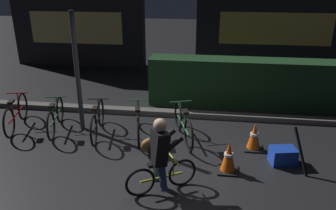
{
  "coord_description": "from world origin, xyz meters",
  "views": [
    {
      "loc": [
        1.01,
        -5.24,
        3.23
      ],
      "look_at": [
        0.2,
        0.6,
        0.9
      ],
      "focal_mm": 36.1,
      "sensor_mm": 36.0,
      "label": 1
    }
  ],
  "objects_px": {
    "parked_bike_left_mid": "(55,117)",
    "closed_umbrella": "(301,151)",
    "parked_bike_center_right": "(138,121)",
    "traffic_cone_near": "(229,157)",
    "traffic_cone_far": "(254,137)",
    "parked_bike_right_mid": "(183,124)",
    "parked_bike_center_left": "(97,120)",
    "blue_crate": "(283,156)",
    "cyclist": "(159,155)",
    "street_post": "(77,73)",
    "parked_bike_leftmost": "(16,114)"
  },
  "relations": [
    {
      "from": "parked_bike_left_mid",
      "to": "blue_crate",
      "type": "relative_size",
      "value": 3.36
    },
    {
      "from": "parked_bike_left_mid",
      "to": "closed_umbrella",
      "type": "xyz_separation_m",
      "value": [
        4.86,
        -0.98,
        0.08
      ]
    },
    {
      "from": "street_post",
      "to": "parked_bike_center_left",
      "type": "height_order",
      "value": "street_post"
    },
    {
      "from": "closed_umbrella",
      "to": "parked_bike_leftmost",
      "type": "bearing_deg",
      "value": 38.98
    },
    {
      "from": "parked_bike_right_mid",
      "to": "traffic_cone_far",
      "type": "distance_m",
      "value": 1.42
    },
    {
      "from": "parked_bike_center_left",
      "to": "traffic_cone_near",
      "type": "distance_m",
      "value": 2.89
    },
    {
      "from": "parked_bike_center_right",
      "to": "traffic_cone_far",
      "type": "xyz_separation_m",
      "value": [
        2.34,
        -0.25,
        -0.07
      ]
    },
    {
      "from": "parked_bike_right_mid",
      "to": "cyclist",
      "type": "distance_m",
      "value": 1.82
    },
    {
      "from": "parked_bike_right_mid",
      "to": "blue_crate",
      "type": "distance_m",
      "value": 2.0
    },
    {
      "from": "street_post",
      "to": "traffic_cone_far",
      "type": "relative_size",
      "value": 4.65
    },
    {
      "from": "parked_bike_right_mid",
      "to": "closed_umbrella",
      "type": "relative_size",
      "value": 1.83
    },
    {
      "from": "parked_bike_center_left",
      "to": "parked_bike_left_mid",
      "type": "bearing_deg",
      "value": 75.83
    },
    {
      "from": "traffic_cone_near",
      "to": "closed_umbrella",
      "type": "distance_m",
      "value": 1.22
    },
    {
      "from": "traffic_cone_far",
      "to": "traffic_cone_near",
      "type": "bearing_deg",
      "value": -120.61
    },
    {
      "from": "parked_bike_left_mid",
      "to": "parked_bike_center_right",
      "type": "xyz_separation_m",
      "value": [
        1.83,
        -0.02,
        0.01
      ]
    },
    {
      "from": "blue_crate",
      "to": "closed_umbrella",
      "type": "height_order",
      "value": "closed_umbrella"
    },
    {
      "from": "parked_bike_leftmost",
      "to": "traffic_cone_far",
      "type": "distance_m",
      "value": 5.1
    },
    {
      "from": "closed_umbrella",
      "to": "parked_bike_center_right",
      "type": "bearing_deg",
      "value": 31.12
    },
    {
      "from": "cyclist",
      "to": "closed_umbrella",
      "type": "bearing_deg",
      "value": -10.22
    },
    {
      "from": "traffic_cone_near",
      "to": "blue_crate",
      "type": "bearing_deg",
      "value": 22.1
    },
    {
      "from": "street_post",
      "to": "parked_bike_leftmost",
      "type": "height_order",
      "value": "street_post"
    },
    {
      "from": "parked_bike_center_right",
      "to": "parked_bike_right_mid",
      "type": "relative_size",
      "value": 1.0
    },
    {
      "from": "parked_bike_center_right",
      "to": "traffic_cone_near",
      "type": "relative_size",
      "value": 2.73
    },
    {
      "from": "parked_bike_left_mid",
      "to": "parked_bike_right_mid",
      "type": "distance_m",
      "value": 2.77
    },
    {
      "from": "parked_bike_center_right",
      "to": "closed_umbrella",
      "type": "height_order",
      "value": "closed_umbrella"
    },
    {
      "from": "blue_crate",
      "to": "traffic_cone_far",
      "type": "bearing_deg",
      "value": 135.0
    },
    {
      "from": "parked_bike_center_left",
      "to": "blue_crate",
      "type": "bearing_deg",
      "value": -109.94
    },
    {
      "from": "parked_bike_left_mid",
      "to": "parked_bike_center_left",
      "type": "distance_m",
      "value": 0.97
    },
    {
      "from": "traffic_cone_far",
      "to": "parked_bike_right_mid",
      "type": "bearing_deg",
      "value": 171.18
    },
    {
      "from": "street_post",
      "to": "traffic_cone_near",
      "type": "distance_m",
      "value": 3.54
    },
    {
      "from": "street_post",
      "to": "parked_bike_center_right",
      "type": "height_order",
      "value": "street_post"
    },
    {
      "from": "parked_bike_left_mid",
      "to": "street_post",
      "type": "bearing_deg",
      "value": -85.61
    },
    {
      "from": "blue_crate",
      "to": "cyclist",
      "type": "height_order",
      "value": "cyclist"
    },
    {
      "from": "closed_umbrella",
      "to": "traffic_cone_near",
      "type": "bearing_deg",
      "value": 55.9
    },
    {
      "from": "street_post",
      "to": "cyclist",
      "type": "xyz_separation_m",
      "value": [
        2.05,
        -2.0,
        -0.64
      ]
    },
    {
      "from": "parked_bike_leftmost",
      "to": "closed_umbrella",
      "type": "bearing_deg",
      "value": -113.55
    },
    {
      "from": "traffic_cone_far",
      "to": "blue_crate",
      "type": "relative_size",
      "value": 1.24
    },
    {
      "from": "blue_crate",
      "to": "cyclist",
      "type": "relative_size",
      "value": 0.35
    },
    {
      "from": "parked_bike_leftmost",
      "to": "parked_bike_center_right",
      "type": "height_order",
      "value": "parked_bike_leftmost"
    },
    {
      "from": "parked_bike_center_right",
      "to": "traffic_cone_near",
      "type": "bearing_deg",
      "value": -134.27
    },
    {
      "from": "traffic_cone_far",
      "to": "blue_crate",
      "type": "height_order",
      "value": "traffic_cone_far"
    },
    {
      "from": "parked_bike_left_mid",
      "to": "traffic_cone_far",
      "type": "bearing_deg",
      "value": -106.79
    },
    {
      "from": "street_post",
      "to": "parked_bike_leftmost",
      "type": "bearing_deg",
      "value": -174.06
    },
    {
      "from": "cyclist",
      "to": "closed_umbrella",
      "type": "height_order",
      "value": "cyclist"
    },
    {
      "from": "parked_bike_right_mid",
      "to": "cyclist",
      "type": "xyz_separation_m",
      "value": [
        -0.2,
        -1.79,
        0.29
      ]
    },
    {
      "from": "parked_bike_center_left",
      "to": "parked_bike_right_mid",
      "type": "relative_size",
      "value": 1.0
    },
    {
      "from": "blue_crate",
      "to": "street_post",
      "type": "bearing_deg",
      "value": 167.67
    },
    {
      "from": "street_post",
      "to": "closed_umbrella",
      "type": "relative_size",
      "value": 2.99
    },
    {
      "from": "parked_bike_right_mid",
      "to": "traffic_cone_near",
      "type": "relative_size",
      "value": 2.74
    },
    {
      "from": "parked_bike_center_left",
      "to": "blue_crate",
      "type": "xyz_separation_m",
      "value": [
        3.68,
        -0.66,
        -0.18
      ]
    }
  ]
}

